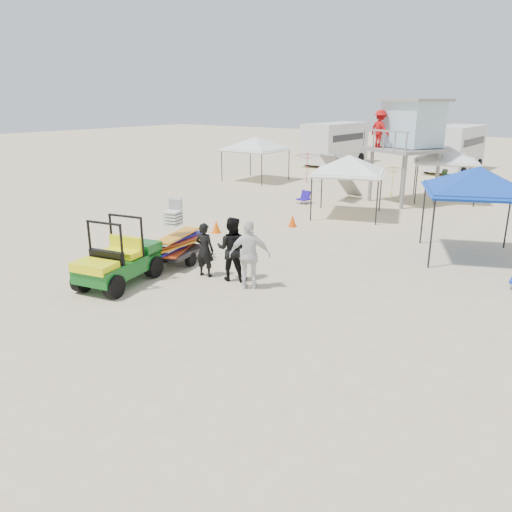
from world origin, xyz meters
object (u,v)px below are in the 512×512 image
Objects in this scene: utility_cart at (116,255)px; lifeguard_tower at (407,128)px; man_left at (205,250)px; canopy_blue at (479,171)px; surf_trailer at (176,240)px.

lifeguard_tower is at bearing 83.67° from utility_cart.
man_left is at bearing -91.23° from lifeguard_tower.
canopy_blue is (5.79, 6.74, 2.08)m from man_left.
utility_cart is 0.55× the size of lifeguard_tower.
utility_cart is at bearing 42.61° from man_left.
lifeguard_tower reaches higher than man_left.
surf_trailer is 0.46× the size of lifeguard_tower.
surf_trailer is 0.57× the size of canopy_blue.
utility_cart is 0.68× the size of canopy_blue.
canopy_blue reaches higher than surf_trailer.
canopy_blue is (7.31, 8.78, 2.01)m from utility_cart.
utility_cart is 1.19× the size of surf_trailer.
utility_cart is at bearing -90.17° from surf_trailer.
surf_trailer is 14.60m from lifeguard_tower.
canopy_blue reaches higher than man_left.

